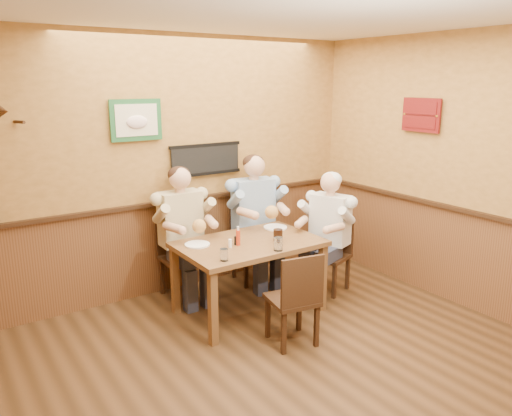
{
  "coord_description": "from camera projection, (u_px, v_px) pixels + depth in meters",
  "views": [
    {
      "loc": [
        -2.05,
        -2.46,
        2.3
      ],
      "look_at": [
        0.59,
        1.45,
        1.1
      ],
      "focal_mm": 35.0,
      "sensor_mm": 36.0,
      "label": 1
    }
  ],
  "objects": [
    {
      "name": "hot_sauce_bottle",
      "position": [
        238.0,
        237.0,
        4.84
      ],
      "size": [
        0.06,
        0.06,
        0.17
      ],
      "primitive_type": "cylinder",
      "rotation": [
        0.0,
        0.0,
        -0.43
      ],
      "color": "red",
      "rests_on": "dining_table"
    },
    {
      "name": "diner_tan_shirt",
      "position": [
        181.0,
        240.0,
        5.36
      ],
      "size": [
        0.61,
        0.61,
        1.3
      ],
      "primitive_type": null,
      "rotation": [
        0.0,
        0.0,
        -0.01
      ],
      "color": "beige",
      "rests_on": "ground"
    },
    {
      "name": "water_glass_mid",
      "position": [
        278.0,
        244.0,
        4.69
      ],
      "size": [
        0.09,
        0.09,
        0.13
      ],
      "primitive_type": "cylinder",
      "rotation": [
        0.0,
        0.0,
        -0.08
      ],
      "color": "white",
      "rests_on": "dining_table"
    },
    {
      "name": "plate_far_right",
      "position": [
        275.0,
        227.0,
        5.43
      ],
      "size": [
        0.27,
        0.27,
        0.02
      ],
      "primitive_type": "cylinder",
      "rotation": [
        0.0,
        0.0,
        0.07
      ],
      "color": "white",
      "rests_on": "dining_table"
    },
    {
      "name": "cola_tumbler",
      "position": [
        278.0,
        235.0,
        4.98
      ],
      "size": [
        0.09,
        0.09,
        0.12
      ],
      "primitive_type": "cylinder",
      "rotation": [
        0.0,
        0.0,
        -0.01
      ],
      "color": "black",
      "rests_on": "dining_table"
    },
    {
      "name": "salt_shaker",
      "position": [
        230.0,
        243.0,
        4.79
      ],
      "size": [
        0.04,
        0.04,
        0.08
      ],
      "primitive_type": "cylinder",
      "rotation": [
        0.0,
        0.0,
        0.3
      ],
      "color": "white",
      "rests_on": "dining_table"
    },
    {
      "name": "dining_table",
      "position": [
        249.0,
        250.0,
        4.99
      ],
      "size": [
        1.4,
        0.9,
        0.75
      ],
      "color": "brown",
      "rests_on": "ground"
    },
    {
      "name": "chair_back_right",
      "position": [
        253.0,
        242.0,
        5.84
      ],
      "size": [
        0.49,
        0.49,
        0.95
      ],
      "primitive_type": null,
      "rotation": [
        0.0,
        0.0,
        -0.14
      ],
      "color": "#351F10",
      "rests_on": "ground"
    },
    {
      "name": "room",
      "position": [
        305.0,
        173.0,
        3.45
      ],
      "size": [
        5.02,
        5.03,
        2.81
      ],
      "color": "#33200F",
      "rests_on": "ground"
    },
    {
      "name": "diner_white_elder",
      "position": [
        330.0,
        239.0,
        5.52
      ],
      "size": [
        0.72,
        0.72,
        1.22
      ],
      "primitive_type": null,
      "rotation": [
        0.0,
        0.0,
        -1.23
      ],
      "color": "silver",
      "rests_on": "ground"
    },
    {
      "name": "water_glass_left",
      "position": [
        224.0,
        255.0,
        4.43
      ],
      "size": [
        0.08,
        0.08,
        0.11
      ],
      "primitive_type": "cylinder",
      "rotation": [
        0.0,
        0.0,
        0.12
      ],
      "color": "white",
      "rests_on": "dining_table"
    },
    {
      "name": "pepper_shaker",
      "position": [
        236.0,
        241.0,
        4.86
      ],
      "size": [
        0.04,
        0.04,
        0.09
      ],
      "primitive_type": "cylinder",
      "rotation": [
        0.0,
        0.0,
        -0.25
      ],
      "color": "black",
      "rests_on": "dining_table"
    },
    {
      "name": "chair_near_side",
      "position": [
        292.0,
        297.0,
        4.44
      ],
      "size": [
        0.47,
        0.47,
        0.87
      ],
      "primitive_type": null,
      "rotation": [
        0.0,
        0.0,
        2.96
      ],
      "color": "#351F10",
      "rests_on": "ground"
    },
    {
      "name": "chair_right_end",
      "position": [
        329.0,
        254.0,
        5.56
      ],
      "size": [
        0.5,
        0.5,
        0.85
      ],
      "primitive_type": null,
      "rotation": [
        0.0,
        0.0,
        -1.23
      ],
      "color": "#351F10",
      "rests_on": "ground"
    },
    {
      "name": "chair_back_left",
      "position": [
        182.0,
        257.0,
        5.41
      ],
      "size": [
        0.42,
        0.42,
        0.91
      ],
      "primitive_type": null,
      "rotation": [
        0.0,
        0.0,
        -0.01
      ],
      "color": "#351F10",
      "rests_on": "ground"
    },
    {
      "name": "diner_blue_polo",
      "position": [
        253.0,
        226.0,
        5.79
      ],
      "size": [
        0.71,
        0.71,
        1.35
      ],
      "primitive_type": null,
      "rotation": [
        0.0,
        0.0,
        -0.14
      ],
      "color": "#829FC3",
      "rests_on": "ground"
    },
    {
      "name": "plate_far_left",
      "position": [
        197.0,
        244.0,
        4.86
      ],
      "size": [
        0.27,
        0.27,
        0.02
      ],
      "primitive_type": "cylinder",
      "rotation": [
        0.0,
        0.0,
        -0.11
      ],
      "color": "white",
      "rests_on": "dining_table"
    }
  ]
}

